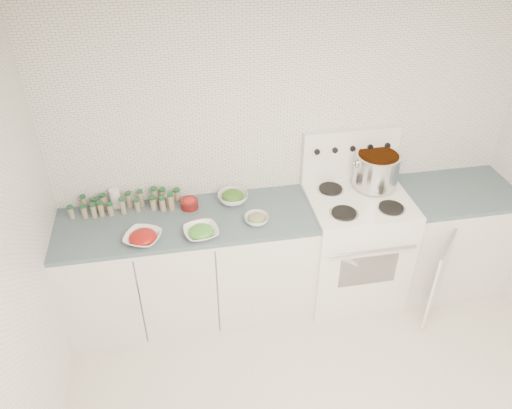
# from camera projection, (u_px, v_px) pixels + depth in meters

# --- Properties ---
(room_walls) EXTENTS (3.54, 3.04, 2.52)m
(room_walls) POSITION_uv_depth(u_px,v_px,m) (365.00, 239.00, 2.36)
(room_walls) COLOR white
(room_walls) RESTS_ON ground
(counter_left) EXTENTS (1.85, 0.62, 0.90)m
(counter_left) POSITION_uv_depth(u_px,v_px,m) (190.00, 266.00, 3.84)
(counter_left) COLOR white
(counter_left) RESTS_ON ground
(stove) EXTENTS (0.76, 0.70, 1.36)m
(stove) POSITION_uv_depth(u_px,v_px,m) (353.00, 243.00, 4.00)
(stove) COLOR white
(stove) RESTS_ON ground
(counter_right) EXTENTS (0.89, 0.92, 0.90)m
(counter_right) POSITION_uv_depth(u_px,v_px,m) (447.00, 236.00, 4.14)
(counter_right) COLOR white
(counter_right) RESTS_ON ground
(stock_pot) EXTENTS (0.36, 0.34, 0.26)m
(stock_pot) POSITION_uv_depth(u_px,v_px,m) (376.00, 169.00, 3.79)
(stock_pot) COLOR silver
(stock_pot) RESTS_ON stove
(bowl_tomato) EXTENTS (0.32, 0.32, 0.08)m
(bowl_tomato) POSITION_uv_depth(u_px,v_px,m) (143.00, 237.00, 3.36)
(bowl_tomato) COLOR white
(bowl_tomato) RESTS_ON counter_left
(bowl_snowpea) EXTENTS (0.27, 0.27, 0.08)m
(bowl_snowpea) POSITION_uv_depth(u_px,v_px,m) (201.00, 232.00, 3.41)
(bowl_snowpea) COLOR white
(bowl_snowpea) RESTS_ON counter_left
(bowl_broccoli) EXTENTS (0.29, 0.29, 0.09)m
(bowl_broccoli) POSITION_uv_depth(u_px,v_px,m) (233.00, 197.00, 3.74)
(bowl_broccoli) COLOR white
(bowl_broccoli) RESTS_ON counter_left
(bowl_zucchini) EXTENTS (0.21, 0.21, 0.07)m
(bowl_zucchini) POSITION_uv_depth(u_px,v_px,m) (257.00, 219.00, 3.53)
(bowl_zucchini) COLOR white
(bowl_zucchini) RESTS_ON counter_left
(bowl_pepper) EXTENTS (0.13, 0.13, 0.08)m
(bowl_pepper) POSITION_uv_depth(u_px,v_px,m) (189.00, 203.00, 3.68)
(bowl_pepper) COLOR #5A110F
(bowl_pepper) RESTS_ON counter_left
(salt_canister) EXTENTS (0.09, 0.09, 0.15)m
(salt_canister) POSITION_uv_depth(u_px,v_px,m) (115.00, 198.00, 3.67)
(salt_canister) COLOR white
(salt_canister) RESTS_ON counter_left
(tin_can) EXTENTS (0.10, 0.10, 0.10)m
(tin_can) POSITION_uv_depth(u_px,v_px,m) (170.00, 200.00, 3.69)
(tin_can) COLOR #A3998A
(tin_can) RESTS_ON counter_left
(spice_cluster) EXTENTS (0.81, 0.16, 0.14)m
(spice_cluster) POSITION_uv_depth(u_px,v_px,m) (130.00, 203.00, 3.65)
(spice_cluster) COLOR gray
(spice_cluster) RESTS_ON counter_left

